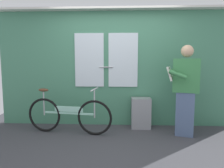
{
  "coord_description": "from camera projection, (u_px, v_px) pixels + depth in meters",
  "views": [
    {
      "loc": [
        0.12,
        -3.13,
        1.37
      ],
      "look_at": [
        -0.05,
        0.49,
        0.96
      ],
      "focal_mm": 33.51,
      "sensor_mm": 36.0,
      "label": 1
    }
  ],
  "objects": [
    {
      "name": "bicycle_near_door",
      "position": [
        68.0,
        115.0,
        3.92
      ],
      "size": [
        1.64,
        0.44,
        0.86
      ],
      "rotation": [
        0.0,
        0.0,
        -0.15
      ],
      "color": "black",
      "rests_on": "ground_plane"
    },
    {
      "name": "trash_bin_by_wall",
      "position": [
        141.0,
        113.0,
        4.23
      ],
      "size": [
        0.39,
        0.28,
        0.62
      ],
      "primitive_type": "cube",
      "color": "gray",
      "rests_on": "ground_plane"
    },
    {
      "name": "train_door_wall",
      "position": [
        116.0,
        66.0,
        4.36
      ],
      "size": [
        4.89,
        0.28,
        2.41
      ],
      "color": "#427F60",
      "rests_on": "ground_plane"
    },
    {
      "name": "ground_plane",
      "position": [
        113.0,
        150.0,
        3.27
      ],
      "size": [
        5.89,
        4.11,
        0.04
      ],
      "primitive_type": "cube",
      "color": "#38383D"
    },
    {
      "name": "passenger_reading_newspaper",
      "position": [
        185.0,
        89.0,
        3.74
      ],
      "size": [
        0.62,
        0.55,
        1.64
      ],
      "rotation": [
        0.0,
        0.0,
        2.83
      ],
      "color": "slate",
      "rests_on": "ground_plane"
    }
  ]
}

